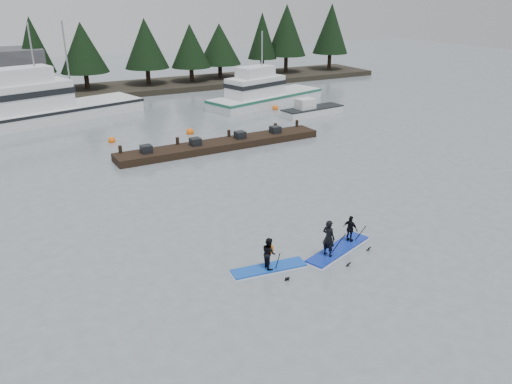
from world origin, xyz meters
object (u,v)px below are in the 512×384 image
fishing_boat_medium (264,99)px  paddleboard_duo (338,240)px  fishing_boat_large (45,113)px  paddleboard_solo (269,259)px  floating_dock (222,145)px

fishing_boat_medium → paddleboard_duo: size_ratio=3.55×
fishing_boat_large → paddleboard_duo: (7.82, -30.85, -0.14)m
fishing_boat_large → paddleboard_solo: size_ratio=5.21×
fishing_boat_medium → paddleboard_solo: bearing=-134.5°
fishing_boat_medium → floating_dock: bearing=-146.2°
paddleboard_duo → paddleboard_solo: bearing=159.1°
paddleboard_solo → fishing_boat_large: bearing=105.8°
fishing_boat_large → fishing_boat_medium: (19.86, -2.99, -0.14)m
fishing_boat_large → paddleboard_duo: fishing_boat_large is taller
floating_dock → fishing_boat_large: bearing=122.8°
fishing_boat_medium → paddleboard_solo: 31.75m
paddleboard_solo → paddleboard_duo: 3.34m
fishing_boat_medium → paddleboard_solo: fishing_boat_medium is taller
fishing_boat_medium → fishing_boat_large: bearing=155.9°
fishing_boat_medium → floating_dock: fishing_boat_medium is taller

